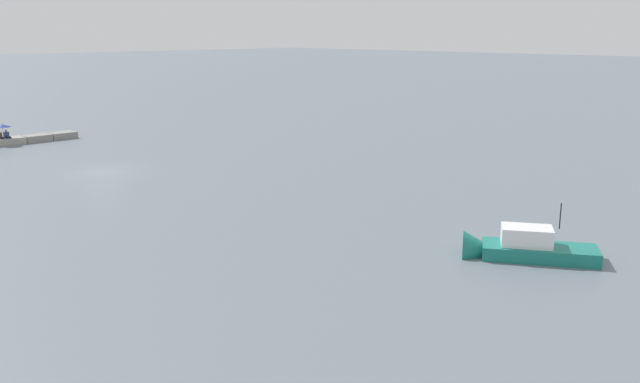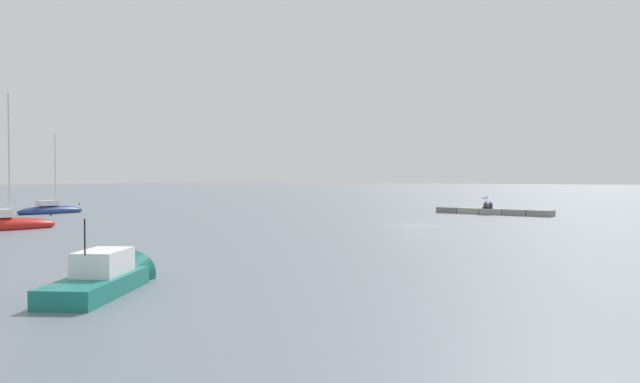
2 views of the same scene
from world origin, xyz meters
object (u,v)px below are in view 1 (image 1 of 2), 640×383
person_seated_blue_left (7,135)px  motorboat_teal_near (517,250)px  person_seated_brown_right (0,136)px  umbrella_open_navy (2,126)px

person_seated_blue_left → motorboat_teal_near: 47.18m
person_seated_blue_left → person_seated_brown_right: bearing=-17.4°
umbrella_open_navy → motorboat_teal_near: bearing=95.4°
person_seated_blue_left → person_seated_brown_right: (0.56, -0.13, 0.00)m
umbrella_open_navy → person_seated_blue_left: bearing=171.1°
person_seated_blue_left → umbrella_open_navy: bearing=-13.3°
person_seated_brown_right → umbrella_open_navy: umbrella_open_navy is taller
person_seated_brown_right → motorboat_teal_near: 47.36m
person_seated_brown_right → motorboat_teal_near: size_ratio=0.13×
person_seated_brown_right → umbrella_open_navy: (-0.27, 0.08, 0.87)m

